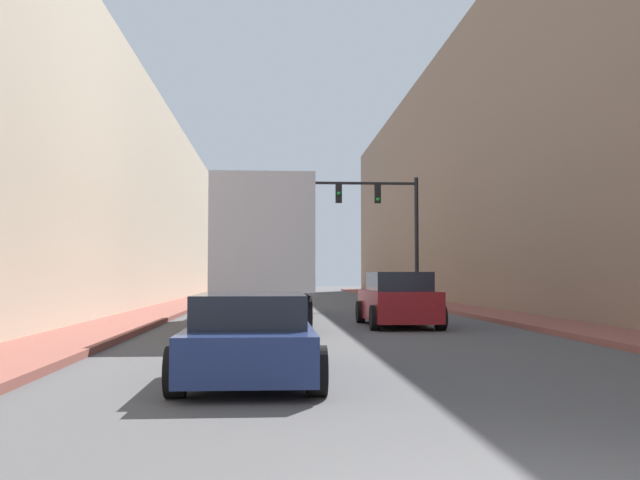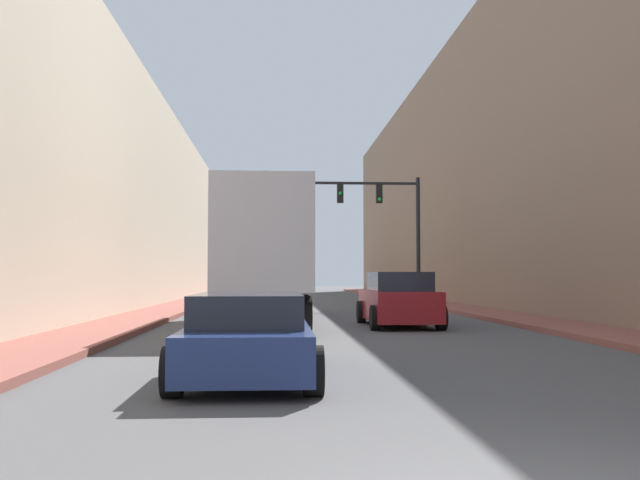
% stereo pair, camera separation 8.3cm
% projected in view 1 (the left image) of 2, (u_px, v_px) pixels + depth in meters
% --- Properties ---
extents(sidewalk_right, '(2.11, 80.00, 0.15)m').
position_uv_depth(sidewalk_right, '(441.00, 305.00, 34.51)').
color(sidewalk_right, brown).
rests_on(sidewalk_right, ground).
extents(sidewalk_left, '(2.11, 80.00, 0.15)m').
position_uv_depth(sidewalk_left, '(178.00, 306.00, 33.68)').
color(sidewalk_left, brown).
rests_on(sidewalk_left, ground).
extents(building_right, '(6.00, 80.00, 14.09)m').
position_uv_depth(building_right, '(521.00, 164.00, 35.13)').
color(building_right, '#846B56').
rests_on(building_right, ground).
extents(building_left, '(6.00, 80.00, 10.40)m').
position_uv_depth(building_left, '(92.00, 198.00, 33.67)').
color(building_left, beige).
rests_on(building_left, ground).
extents(semi_truck, '(2.58, 12.37, 4.06)m').
position_uv_depth(semi_truck, '(265.00, 253.00, 23.20)').
color(semi_truck, silver).
rests_on(semi_truck, ground).
extents(sedan_car, '(2.01, 4.75, 1.25)m').
position_uv_depth(sedan_car, '(251.00, 336.00, 10.62)').
color(sedan_car, navy).
rests_on(sedan_car, ground).
extents(suv_car, '(2.10, 4.55, 1.63)m').
position_uv_depth(suv_car, '(398.00, 300.00, 21.41)').
color(suv_car, maroon).
rests_on(suv_car, ground).
extents(traffic_signal_gantry, '(5.79, 0.35, 6.29)m').
position_uv_depth(traffic_signal_gantry, '(389.00, 218.00, 34.47)').
color(traffic_signal_gantry, black).
rests_on(traffic_signal_gantry, ground).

